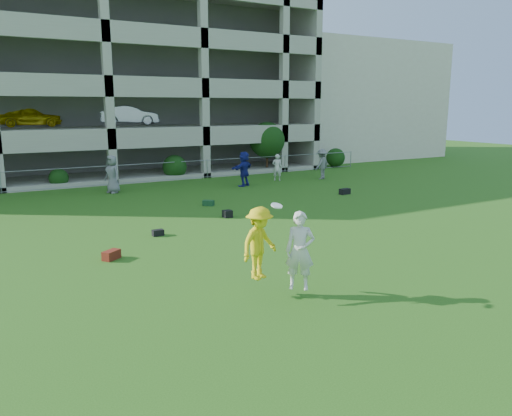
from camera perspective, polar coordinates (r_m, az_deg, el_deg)
ground at (r=13.51m, az=4.57°, el=-8.26°), size 100.00×100.00×0.00m
stucco_building at (r=48.92m, az=8.57°, el=11.93°), size 16.00×14.00×10.00m
bystander_c at (r=27.79m, az=-16.10°, el=3.73°), size 1.00×1.16×2.02m
bystander_d at (r=29.01m, az=-1.38°, el=4.50°), size 1.93×1.43×2.02m
bystander_e at (r=31.15m, az=2.43°, el=4.66°), size 0.73×0.69×1.67m
bystander_f at (r=32.13m, az=7.52°, el=4.99°), size 1.40×1.11×1.91m
bag_red_a at (r=15.84m, az=-16.20°, el=-5.17°), size 0.62×0.56×0.28m
bag_black_b at (r=18.30m, az=-11.14°, el=-2.78°), size 0.40×0.25×0.22m
crate_d at (r=20.92m, az=-3.29°, el=-0.67°), size 0.35×0.35×0.30m
bag_black_e at (r=26.80m, az=10.11°, el=1.88°), size 0.63×0.36×0.30m
bag_green_g at (r=23.47m, az=-5.47°, el=0.58°), size 0.56×0.57×0.25m
frisbee_contest at (r=12.03m, az=1.85°, el=-4.30°), size 1.88×1.45×2.17m
parking_garage at (r=38.87m, az=-19.58°, el=13.04°), size 30.00×14.00×12.00m
fence at (r=30.60m, az=-15.91°, el=3.68°), size 36.06×0.06×1.20m
shrub_row at (r=32.54m, az=-8.41°, el=6.03°), size 34.38×2.52×3.50m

